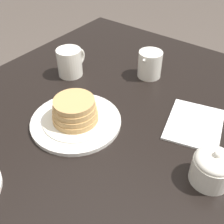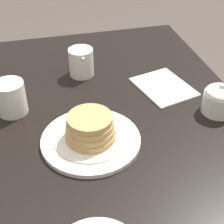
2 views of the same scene
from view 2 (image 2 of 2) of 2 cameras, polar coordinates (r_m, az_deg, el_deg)
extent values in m
cube|color=black|center=(0.90, -2.35, -5.84)|extent=(1.34, 0.92, 0.03)
cube|color=black|center=(1.67, 6.95, 1.15)|extent=(0.07, 0.07, 0.70)
cylinder|color=white|center=(0.89, -3.54, -4.67)|extent=(0.26, 0.26, 0.01)
cylinder|color=white|center=(0.88, -3.56, -4.28)|extent=(0.19, 0.19, 0.00)
cylinder|color=tan|center=(0.87, -3.59, -3.77)|extent=(0.13, 0.13, 0.02)
cylinder|color=tan|center=(0.86, -3.63, -2.94)|extent=(0.12, 0.12, 0.02)
cylinder|color=tan|center=(0.85, -3.67, -2.08)|extent=(0.12, 0.12, 0.02)
cylinder|color=tan|center=(0.84, -3.71, -1.21)|extent=(0.11, 0.11, 0.02)
cylinder|color=silver|center=(1.00, -16.48, 2.27)|extent=(0.08, 0.08, 0.10)
torus|color=silver|center=(1.04, -16.51, 3.57)|extent=(0.07, 0.01, 0.07)
cylinder|color=#472819|center=(0.98, -16.89, 4.21)|extent=(0.07, 0.07, 0.00)
cylinder|color=silver|center=(1.14, -5.15, 8.25)|extent=(0.08, 0.08, 0.09)
cone|color=silver|center=(1.10, -4.91, 8.88)|extent=(0.04, 0.04, 0.04)
torus|color=silver|center=(1.17, -5.52, 9.57)|extent=(0.05, 0.01, 0.05)
cylinder|color=silver|center=(1.02, 17.35, 1.51)|extent=(0.09, 0.09, 0.06)
ellipsoid|color=silver|center=(1.00, 17.71, 3.14)|extent=(0.09, 0.09, 0.03)
sphere|color=silver|center=(0.99, 17.91, 4.03)|extent=(0.02, 0.02, 0.02)
cube|color=white|center=(1.10, 8.59, 4.15)|extent=(0.22, 0.19, 0.01)
camera|label=1|loc=(0.60, 55.49, 16.86)|focal=45.00mm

